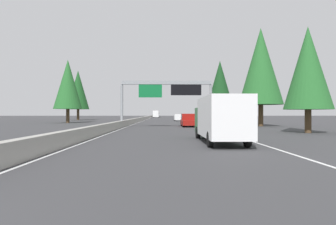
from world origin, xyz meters
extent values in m
plane|color=#38383A|center=(60.00, 0.00, 0.00)|extent=(320.00, 320.00, 0.00)
cube|color=#9E9B93|center=(80.00, 0.30, 0.45)|extent=(180.00, 0.56, 0.90)
cube|color=silver|center=(70.00, -11.52, 0.01)|extent=(160.00, 0.16, 0.01)
cube|color=silver|center=(70.00, -0.25, 0.01)|extent=(160.00, 0.16, 0.01)
cylinder|color=gray|center=(36.06, 0.30, 2.95)|extent=(0.36, 0.36, 5.91)
cylinder|color=gray|center=(36.06, -12.02, 2.95)|extent=(0.36, 0.36, 5.91)
cube|color=gray|center=(36.06, -5.86, 6.16)|extent=(0.50, 12.32, 0.50)
cube|color=#0C602D|center=(35.91, -3.64, 5.06)|extent=(0.12, 3.20, 1.90)
cube|color=black|center=(35.91, -8.57, 5.16)|extent=(0.16, 4.20, 1.50)
cube|color=white|center=(14.16, -9.16, 1.70)|extent=(6.12, 2.40, 2.50)
cube|color=#2D6B38|center=(18.41, -9.16, 1.40)|extent=(2.38, 2.30, 1.90)
cylinder|color=black|center=(18.24, -8.10, 0.45)|extent=(0.90, 0.28, 0.90)
cylinder|color=black|center=(18.24, -10.22, 0.45)|extent=(0.90, 0.28, 0.90)
cylinder|color=black|center=(12.46, -8.10, 0.45)|extent=(0.90, 0.28, 0.90)
cylinder|color=black|center=(12.46, -10.22, 0.45)|extent=(0.90, 0.28, 0.90)
cube|color=maroon|center=(37.69, -9.05, 0.61)|extent=(5.60, 2.00, 0.70)
cube|color=maroon|center=(38.70, -9.05, 1.41)|extent=(2.24, 1.84, 0.90)
cube|color=#2D3847|center=(38.70, -9.05, 1.50)|extent=(2.02, 1.92, 0.41)
cylinder|color=black|center=(39.54, -8.19, 0.40)|extent=(0.80, 0.28, 0.80)
cylinder|color=black|center=(39.54, -9.91, 0.40)|extent=(0.80, 0.28, 0.80)
cylinder|color=black|center=(35.84, -8.19, 0.40)|extent=(0.80, 0.28, 0.80)
cylinder|color=black|center=(35.84, -9.91, 0.40)|extent=(0.80, 0.28, 0.80)
cube|color=white|center=(68.60, -9.10, 0.97)|extent=(5.00, 1.95, 1.44)
cube|color=#2D3847|center=(66.30, -9.10, 1.22)|extent=(0.08, 1.48, 0.56)
cylinder|color=black|center=(70.30, -8.25, 0.35)|extent=(0.70, 0.24, 0.70)
cylinder|color=black|center=(70.30, -9.96, 0.35)|extent=(0.70, 0.24, 0.70)
cylinder|color=black|center=(66.90, -8.25, 0.35)|extent=(0.70, 0.24, 0.70)
cylinder|color=black|center=(66.90, -9.96, 0.35)|extent=(0.70, 0.24, 0.70)
cube|color=white|center=(128.54, -1.99, 1.65)|extent=(11.50, 2.50, 2.90)
cube|color=#2D3847|center=(128.54, -1.99, 2.01)|extent=(11.04, 2.55, 0.84)
cylinder|color=black|center=(132.56, -0.89, 0.50)|extent=(1.00, 0.30, 1.00)
cylinder|color=black|center=(132.56, -3.09, 0.50)|extent=(1.00, 0.30, 1.00)
cylinder|color=black|center=(124.51, -0.89, 0.50)|extent=(1.00, 0.30, 1.00)
cylinder|color=black|center=(124.51, -3.09, 0.50)|extent=(1.00, 0.30, 1.00)
cylinder|color=#4C3823|center=(24.30, -19.66, 1.15)|extent=(0.61, 0.61, 2.31)
cone|color=#236028|center=(24.30, -19.66, 6.39)|extent=(4.61, 4.61, 8.18)
cylinder|color=#4C3823|center=(38.78, -19.90, 1.61)|extent=(0.71, 0.71, 3.22)
cone|color=#236028|center=(38.78, -19.90, 8.92)|extent=(6.43, 6.43, 11.40)
cylinder|color=#4C3823|center=(63.56, -18.67, 1.57)|extent=(0.70, 0.70, 3.13)
cone|color=#143D19|center=(63.56, -18.67, 8.69)|extent=(6.27, 6.27, 11.11)
cylinder|color=#4C3823|center=(54.52, 13.83, 1.40)|extent=(0.67, 0.67, 2.80)
cone|color=#236028|center=(54.52, 13.83, 7.76)|extent=(5.60, 5.60, 9.93)
cylinder|color=#4C3823|center=(78.03, 18.73, 1.54)|extent=(0.70, 0.70, 3.08)
cone|color=#194C1E|center=(78.03, 18.73, 8.55)|extent=(6.16, 6.16, 10.93)
camera|label=1|loc=(-3.79, -5.48, 1.93)|focal=30.86mm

